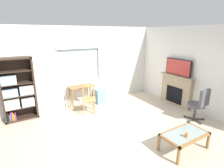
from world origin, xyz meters
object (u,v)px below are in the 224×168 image
(wooden_chair, at_px, (89,99))
(coffee_table, at_px, (184,136))
(plastic_drawer_unit, at_px, (100,96))
(tv, at_px, (178,67))
(fireplace, at_px, (176,90))
(office_chair, at_px, (199,103))
(sippy_cup, at_px, (186,135))
(bookshelf, at_px, (17,92))
(desk_under_window, at_px, (82,90))

(wooden_chair, bearing_deg, coffee_table, -70.90)
(plastic_drawer_unit, height_order, tv, tv)
(fireplace, height_order, office_chair, fireplace)
(tv, xyz_separation_m, sippy_cup, (-1.98, -1.94, -0.92))
(coffee_table, bearing_deg, plastic_drawer_unit, 95.12)
(bookshelf, xyz_separation_m, desk_under_window, (1.92, -0.11, -0.23))
(bookshelf, xyz_separation_m, fireplace, (4.85, -1.65, -0.30))
(wooden_chair, distance_m, sippy_cup, 3.10)
(office_chair, bearing_deg, fireplace, 69.06)
(desk_under_window, xyz_separation_m, plastic_drawer_unit, (0.71, 0.05, -0.36))
(office_chair, bearing_deg, bookshelf, 147.18)
(bookshelf, relative_size, desk_under_window, 2.16)
(plastic_drawer_unit, bearing_deg, sippy_cup, -86.46)
(plastic_drawer_unit, bearing_deg, tv, -35.97)
(wooden_chair, relative_size, coffee_table, 0.87)
(tv, bearing_deg, office_chair, -110.17)
(bookshelf, height_order, tv, bookshelf)
(desk_under_window, height_order, tv, tv)
(bookshelf, distance_m, coffee_table, 4.59)
(fireplace, bearing_deg, plastic_drawer_unit, 144.26)
(office_chair, xyz_separation_m, coffee_table, (-1.46, -0.65, -0.21))
(bookshelf, bearing_deg, wooden_chair, -17.80)
(bookshelf, relative_size, sippy_cup, 20.56)
(office_chair, bearing_deg, sippy_cup, -154.01)
(bookshelf, xyz_separation_m, office_chair, (4.40, -2.84, -0.29))
(bookshelf, xyz_separation_m, tv, (4.83, -1.65, 0.52))
(coffee_table, bearing_deg, office_chair, 24.12)
(tv, bearing_deg, sippy_cup, -135.66)
(fireplace, xyz_separation_m, sippy_cup, (-2.00, -1.94, -0.10))
(coffee_table, bearing_deg, sippy_cup, -131.26)
(desk_under_window, xyz_separation_m, fireplace, (2.93, -1.55, -0.07))
(desk_under_window, height_order, coffee_table, desk_under_window)
(desk_under_window, xyz_separation_m, sippy_cup, (0.93, -3.48, -0.17))
(sippy_cup, bearing_deg, tv, 44.34)
(desk_under_window, bearing_deg, bookshelf, 176.74)
(bookshelf, distance_m, tv, 5.13)
(desk_under_window, relative_size, fireplace, 0.66)
(office_chair, relative_size, sippy_cup, 11.11)
(wooden_chair, bearing_deg, desk_under_window, 93.01)
(office_chair, bearing_deg, plastic_drawer_unit, 122.43)
(desk_under_window, height_order, wooden_chair, wooden_chair)
(wooden_chair, xyz_separation_m, coffee_table, (0.99, -2.86, -0.12))
(desk_under_window, distance_m, coffee_table, 3.54)
(fireplace, bearing_deg, desk_under_window, 152.18)
(office_chair, bearing_deg, tv, 69.83)
(tv, relative_size, sippy_cup, 11.09)
(wooden_chair, distance_m, plastic_drawer_unit, 0.91)
(tv, bearing_deg, coffee_table, -135.88)
(office_chair, distance_m, sippy_cup, 1.72)
(sippy_cup, bearing_deg, bookshelf, 128.46)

